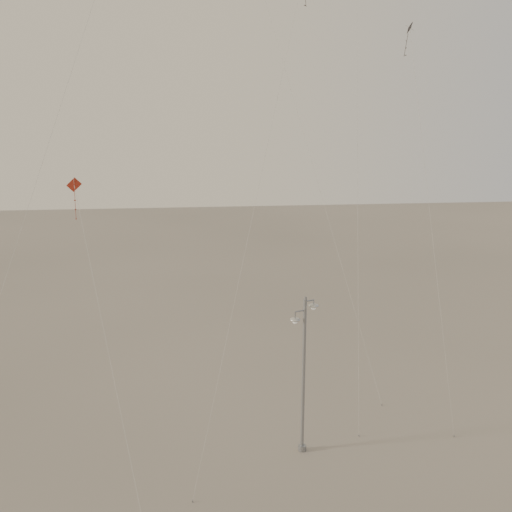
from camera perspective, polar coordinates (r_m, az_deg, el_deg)
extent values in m
plane|color=#A19485|center=(34.12, 4.31, -19.75)|extent=(160.00, 160.00, 0.00)
cylinder|color=#999CA2|center=(38.73, 3.72, -15.07)|extent=(0.44, 0.44, 0.30)
cylinder|color=#999CA2|center=(36.96, 3.81, -9.64)|extent=(0.22, 0.18, 8.29)
cylinder|color=#999CA2|center=(35.50, 3.99, -3.42)|extent=(0.14, 0.14, 0.18)
cylinder|color=#999CA2|center=(35.69, 4.31, -3.58)|extent=(0.48, 0.28, 0.07)
cylinder|color=#999CA2|center=(35.87, 4.63, -3.75)|extent=(0.06, 0.06, 0.30)
ellipsoid|color=#B9B9B4|center=(35.92, 4.63, -3.98)|extent=(0.52, 0.52, 0.18)
cylinder|color=#999CA2|center=(35.53, 3.56, -4.41)|extent=(0.58, 0.30, 0.07)
cylinder|color=#999CA2|center=(35.44, 3.14, -4.80)|extent=(0.06, 0.06, 0.40)
ellipsoid|color=#B9B9B4|center=(35.51, 3.14, -5.10)|extent=(0.52, 0.52, 0.18)
cylinder|color=beige|center=(35.23, -15.62, 10.71)|extent=(11.61, 10.80, 34.37)
cylinder|color=beige|center=(35.18, -0.36, 2.84)|extent=(6.51, 10.30, 24.18)
cylinder|color=#999CA2|center=(34.77, -5.10, -18.96)|extent=(0.06, 0.06, 0.10)
cylinder|color=beige|center=(41.62, 8.08, 16.71)|extent=(1.18, 11.65, 41.95)
cylinder|color=#999CA2|center=(40.43, 8.23, -14.02)|extent=(0.06, 0.06, 0.10)
cube|color=maroon|center=(37.81, -14.35, 5.55)|extent=(0.81, 0.23, 0.78)
cylinder|color=maroon|center=(38.13, -14.26, 3.92)|extent=(0.06, 0.24, 1.54)
cylinder|color=beige|center=(32.08, -11.56, -8.41)|extent=(4.44, 14.98, 13.63)
cube|color=#352E2C|center=(39.75, 12.20, 17.41)|extent=(0.34, 0.60, 0.62)
cylinder|color=#352E2C|center=(39.67, 11.91, 16.18)|extent=(0.19, 0.04, 1.15)
cylinder|color=beige|center=(39.08, 13.93, 1.53)|extent=(2.41, 3.86, 21.48)
cylinder|color=#999CA2|center=(41.41, 15.56, -13.71)|extent=(0.06, 0.06, 0.10)
cylinder|color=beige|center=(44.58, 3.67, 10.28)|extent=(8.31, 11.49, 32.09)
cylinder|color=#999CA2|center=(44.06, 10.04, -11.64)|extent=(0.06, 0.06, 0.10)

